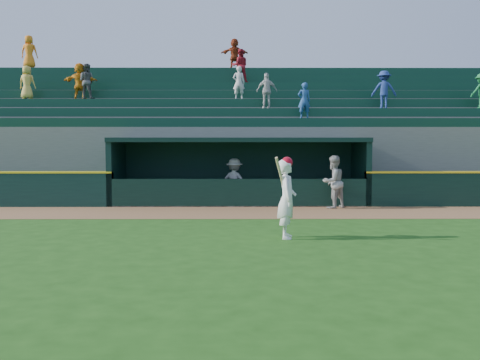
{
  "coord_description": "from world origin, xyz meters",
  "views": [
    {
      "loc": [
        -0.09,
        -12.41,
        2.28
      ],
      "look_at": [
        0.0,
        1.6,
        1.3
      ],
      "focal_mm": 40.0,
      "sensor_mm": 36.0,
      "label": 1
    }
  ],
  "objects": [
    {
      "name": "dugout",
      "position": [
        0.0,
        8.0,
        1.36
      ],
      "size": [
        9.4,
        2.8,
        2.46
      ],
      "color": "slate",
      "rests_on": "ground"
    },
    {
      "name": "warning_track",
      "position": [
        0.0,
        4.9,
        0.01
      ],
      "size": [
        40.0,
        3.0,
        0.01
      ],
      "primitive_type": "cube",
      "color": "brown",
      "rests_on": "ground"
    },
    {
      "name": "dugout_player_inside",
      "position": [
        -0.17,
        7.29,
        0.85
      ],
      "size": [
        1.25,
        0.97,
        1.7
      ],
      "primitive_type": "imported",
      "rotation": [
        0.0,
        0.0,
        2.79
      ],
      "color": "#A0A09B",
      "rests_on": "ground"
    },
    {
      "name": "ground",
      "position": [
        0.0,
        0.0,
        0.0
      ],
      "size": [
        120.0,
        120.0,
        0.0
      ],
      "primitive_type": "plane",
      "color": "#204D13",
      "rests_on": "ground"
    },
    {
      "name": "dugout_player_front",
      "position": [
        3.26,
        6.04,
        0.92
      ],
      "size": [
        1.13,
        1.08,
        1.84
      ],
      "primitive_type": "imported",
      "rotation": [
        0.0,
        0.0,
        3.75
      ],
      "color": "#9B9B96",
      "rests_on": "ground"
    },
    {
      "name": "batter_at_plate",
      "position": [
        1.1,
        0.23,
        0.97
      ],
      "size": [
        0.57,
        0.81,
        1.96
      ],
      "color": "white",
      "rests_on": "ground"
    },
    {
      "name": "stands",
      "position": [
        -0.01,
        12.56,
        2.4
      ],
      "size": [
        34.5,
        6.25,
        7.59
      ],
      "color": "slate",
      "rests_on": "ground"
    }
  ]
}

